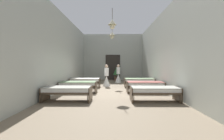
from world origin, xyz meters
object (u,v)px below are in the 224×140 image
object	(u,v)px
bed_right_row_2	(139,80)
potted_plant	(116,73)
bed_left_row_0	(68,90)
bed_right_row_1	(145,84)
bed_right_row_0	(154,90)
nurse_mid_aisle	(107,78)
bed_left_row_2	(85,80)
bed_left_row_1	(78,84)
nurse_near_aisle	(118,76)

from	to	relation	value
bed_right_row_2	potted_plant	distance (m)	4.10
bed_left_row_0	bed_right_row_1	distance (m)	3.98
bed_right_row_0	nurse_mid_aisle	world-z (taller)	nurse_mid_aisle
bed_left_row_2	bed_right_row_2	size ratio (longest dim) A/B	1.00
bed_left_row_0	bed_left_row_2	world-z (taller)	same
bed_left_row_1	nurse_near_aisle	world-z (taller)	nurse_near_aisle
bed_left_row_1	bed_left_row_2	xyz separation A→B (m)	(0.00, 1.90, 0.00)
bed_left_row_0	nurse_mid_aisle	world-z (taller)	nurse_mid_aisle
potted_plant	bed_right_row_2	bearing A→B (deg)	-69.77
bed_right_row_1	nurse_near_aisle	size ratio (longest dim) A/B	1.28
bed_left_row_1	potted_plant	distance (m)	6.11
bed_left_row_0	nurse_mid_aisle	xyz separation A→B (m)	(1.36, 4.27, 0.09)
nurse_near_aisle	potted_plant	world-z (taller)	nurse_near_aisle
nurse_near_aisle	potted_plant	bearing A→B (deg)	131.05
bed_left_row_2	bed_left_row_1	bearing A→B (deg)	-90.00
bed_left_row_1	nurse_near_aisle	distance (m)	4.96
bed_right_row_1	potted_plant	distance (m)	5.92
bed_right_row_2	nurse_near_aisle	distance (m)	2.85
bed_left_row_0	bed_right_row_1	world-z (taller)	same
bed_right_row_2	bed_left_row_0	bearing A→B (deg)	-132.59
bed_left_row_0	nurse_mid_aisle	bearing A→B (deg)	72.35
nurse_mid_aisle	potted_plant	size ratio (longest dim) A/B	1.23
bed_left_row_2	potted_plant	size ratio (longest dim) A/B	1.57
bed_left_row_1	bed_right_row_1	distance (m)	3.49
bed_left_row_1	bed_right_row_2	size ratio (longest dim) A/B	1.00
bed_left_row_1	bed_left_row_2	distance (m)	1.90
bed_left_row_0	bed_left_row_1	world-z (taller)	same
bed_left_row_0	nurse_mid_aisle	distance (m)	4.48
bed_right_row_2	nurse_near_aisle	world-z (taller)	nurse_near_aisle
bed_right_row_0	nurse_near_aisle	world-z (taller)	nurse_near_aisle
nurse_mid_aisle	bed_left_row_1	bearing A→B (deg)	-13.57
bed_left_row_2	nurse_near_aisle	bearing A→B (deg)	48.97
bed_left_row_0	bed_right_row_2	distance (m)	5.16
nurse_near_aisle	nurse_mid_aisle	xyz separation A→B (m)	(-0.85, -2.07, 0.00)
bed_left_row_1	potted_plant	bearing A→B (deg)	70.10
bed_right_row_1	bed_right_row_2	bearing A→B (deg)	90.00
potted_plant	bed_left_row_1	bearing A→B (deg)	-109.90
potted_plant	bed_right_row_1	bearing A→B (deg)	-76.15
bed_left_row_0	bed_left_row_1	bearing A→B (deg)	90.00
nurse_near_aisle	bed_left_row_2	bearing A→B (deg)	-95.88
potted_plant	nurse_near_aisle	bearing A→B (deg)	-84.10
bed_left_row_0	nurse_near_aisle	xyz separation A→B (m)	(2.21, 6.34, 0.09)
bed_right_row_2	nurse_near_aisle	xyz separation A→B (m)	(-1.28, 2.54, 0.09)
bed_left_row_2	potted_plant	distance (m)	4.38
potted_plant	bed_right_row_0	bearing A→B (deg)	-79.50
bed_right_row_0	bed_right_row_2	world-z (taller)	same
bed_left_row_0	bed_right_row_2	xyz separation A→B (m)	(3.49, 3.80, 0.00)
bed_left_row_0	bed_right_row_1	xyz separation A→B (m)	(3.49, 1.90, 0.00)
bed_left_row_1	bed_right_row_2	distance (m)	3.98
bed_left_row_1	nurse_mid_aisle	xyz separation A→B (m)	(1.36, 2.37, 0.09)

